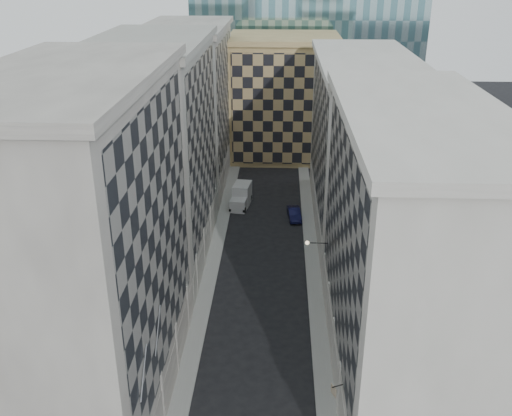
# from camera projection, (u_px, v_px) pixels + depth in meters

# --- Properties ---
(sidewalk_west) EXTENTS (1.50, 100.00, 0.15)m
(sidewalk_west) POSITION_uv_depth(u_px,v_px,m) (212.00, 267.00, 59.21)
(sidewalk_west) COLOR gray
(sidewalk_west) RESTS_ON ground
(sidewalk_east) EXTENTS (1.50, 100.00, 0.15)m
(sidewalk_east) POSITION_uv_depth(u_px,v_px,m) (313.00, 269.00, 58.79)
(sidewalk_east) COLOR gray
(sidewalk_east) RESTS_ON ground
(bldg_left_a) EXTENTS (10.80, 22.80, 23.70)m
(bldg_left_a) POSITION_uv_depth(u_px,v_px,m) (88.00, 253.00, 37.33)
(bldg_left_a) COLOR gray
(bldg_left_a) RESTS_ON ground
(bldg_left_b) EXTENTS (10.80, 22.80, 22.70)m
(bldg_left_b) POSITION_uv_depth(u_px,v_px,m) (156.00, 154.00, 57.65)
(bldg_left_b) COLOR gray
(bldg_left_b) RESTS_ON ground
(bldg_left_c) EXTENTS (10.80, 22.80, 21.70)m
(bldg_left_c) POSITION_uv_depth(u_px,v_px,m) (189.00, 107.00, 77.96)
(bldg_left_c) COLOR gray
(bldg_left_c) RESTS_ON ground
(bldg_right_a) EXTENTS (10.80, 26.80, 20.70)m
(bldg_right_a) POSITION_uv_depth(u_px,v_px,m) (408.00, 251.00, 40.72)
(bldg_right_a) COLOR beige
(bldg_right_a) RESTS_ON ground
(bldg_right_b) EXTENTS (10.80, 28.80, 19.70)m
(bldg_right_b) POSITION_uv_depth(u_px,v_px,m) (361.00, 144.00, 65.60)
(bldg_right_b) COLOR beige
(bldg_right_b) RESTS_ON ground
(tan_block) EXTENTS (16.80, 14.80, 18.80)m
(tan_block) POSITION_uv_depth(u_px,v_px,m) (283.00, 97.00, 89.80)
(tan_block) COLOR tan
(tan_block) RESTS_ON ground
(flagpoles_left) EXTENTS (0.10, 6.33, 2.33)m
(flagpoles_left) POSITION_uv_depth(u_px,v_px,m) (151.00, 350.00, 34.10)
(flagpoles_left) COLOR gray
(flagpoles_left) RESTS_ON ground
(bracket_lamp) EXTENTS (1.98, 0.36, 0.36)m
(bracket_lamp) POSITION_uv_depth(u_px,v_px,m) (309.00, 243.00, 50.87)
(bracket_lamp) COLOR black
(bracket_lamp) RESTS_ON ground
(box_truck) EXTENTS (2.72, 5.25, 2.75)m
(box_truck) POSITION_uv_depth(u_px,v_px,m) (241.00, 197.00, 73.67)
(box_truck) COLOR silver
(box_truck) RESTS_ON ground
(dark_car) EXTENTS (1.87, 4.22, 1.35)m
(dark_car) POSITION_uv_depth(u_px,v_px,m) (294.00, 214.00, 70.07)
(dark_car) COLOR #0E1036
(dark_car) RESTS_ON ground
(shop_sign) EXTENTS (0.77, 0.65, 0.76)m
(shop_sign) POSITION_uv_depth(u_px,v_px,m) (334.00, 390.00, 36.94)
(shop_sign) COLOR black
(shop_sign) RESTS_ON ground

